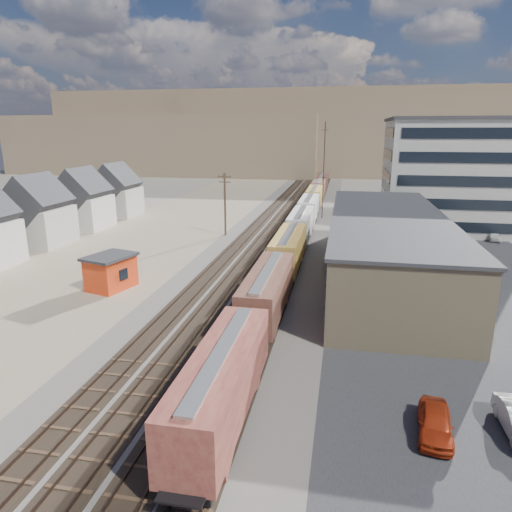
% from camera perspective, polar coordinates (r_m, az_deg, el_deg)
% --- Properties ---
extents(ground, '(300.00, 300.00, 0.00)m').
position_cam_1_polar(ground, '(33.60, -7.98, -13.81)').
color(ground, '#6B6356').
rests_on(ground, ground).
extents(ballast_bed, '(18.00, 200.00, 0.06)m').
position_cam_1_polar(ballast_bed, '(79.96, 3.55, 3.58)').
color(ballast_bed, '#4C4742').
rests_on(ballast_bed, ground).
extents(dirt_yard, '(24.00, 180.00, 0.03)m').
position_cam_1_polar(dirt_yard, '(75.76, -12.66, 2.56)').
color(dirt_yard, '#807458').
rests_on(dirt_yard, ground).
extents(asphalt_lot, '(26.00, 120.00, 0.04)m').
position_cam_1_polar(asphalt_lot, '(65.85, 21.10, -0.01)').
color(asphalt_lot, '#232326').
rests_on(asphalt_lot, ground).
extents(rail_tracks, '(11.40, 200.00, 0.24)m').
position_cam_1_polar(rail_tracks, '(80.01, 3.16, 3.66)').
color(rail_tracks, black).
rests_on(rail_tracks, ground).
extents(freight_train, '(3.00, 119.74, 4.46)m').
position_cam_1_polar(freight_train, '(76.52, 6.16, 5.10)').
color(freight_train, black).
rests_on(freight_train, ground).
extents(warehouse, '(12.40, 40.40, 7.25)m').
position_cam_1_polar(warehouse, '(54.38, 15.92, 1.31)').
color(warehouse, tan).
rests_on(warehouse, ground).
extents(office_tower, '(22.60, 18.60, 18.45)m').
position_cam_1_polar(office_tower, '(84.84, 23.46, 9.35)').
color(office_tower, '#9E998E').
rests_on(office_tower, ground).
extents(utility_pole_north, '(2.20, 0.32, 10.00)m').
position_cam_1_polar(utility_pole_north, '(72.89, -3.90, 6.64)').
color(utility_pole_north, '#382619').
rests_on(utility_pole_north, ground).
extents(radio_mast, '(1.20, 0.16, 18.00)m').
position_cam_1_polar(radio_mast, '(88.04, 8.45, 10.51)').
color(radio_mast, black).
rests_on(radio_mast, ground).
extents(townhouse_row, '(8.15, 68.16, 10.47)m').
position_cam_1_polar(townhouse_row, '(69.62, -28.52, 3.59)').
color(townhouse_row, '#B7B2A8').
rests_on(townhouse_row, ground).
extents(hills_north, '(265.00, 80.00, 32.00)m').
position_cam_1_polar(hills_north, '(195.84, 8.32, 14.55)').
color(hills_north, brown).
rests_on(hills_north, ground).
extents(maintenance_shed, '(5.11, 5.90, 3.69)m').
position_cam_1_polar(maintenance_shed, '(50.81, -17.70, -1.87)').
color(maintenance_shed, red).
rests_on(maintenance_shed, ground).
extents(parked_car_red, '(2.34, 4.67, 1.53)m').
position_cam_1_polar(parked_car_red, '(28.49, 21.49, -18.87)').
color(parked_car_red, '#A62C0F').
rests_on(parked_car_red, ground).
extents(parked_car_blue, '(6.38, 5.36, 1.62)m').
position_cam_1_polar(parked_car_blue, '(89.40, 17.39, 4.67)').
color(parked_car_blue, navy).
rests_on(parked_car_blue, ground).
extents(parked_car_far, '(1.75, 4.27, 1.45)m').
position_cam_1_polar(parked_car_far, '(79.05, 27.51, 2.24)').
color(parked_car_far, silver).
rests_on(parked_car_far, ground).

